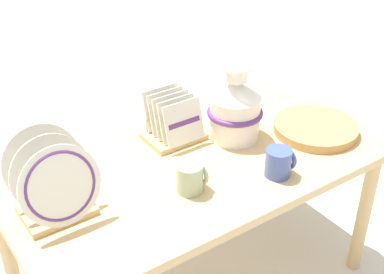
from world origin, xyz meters
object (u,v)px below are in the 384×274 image
Objects in this scene: dish_rack_square_plates at (173,125)px; mug_cobalt_glaze at (279,162)px; mug_sage_glaze at (191,177)px; ceramic_vase at (235,108)px; dish_rack_round_plates at (55,188)px; wicker_charger_stack at (316,128)px.

mug_cobalt_glaze is (0.17, -0.41, -0.01)m from dish_rack_square_plates.
mug_sage_glaze is at bearing 161.74° from mug_cobalt_glaze.
mug_cobalt_glaze is at bearing -95.96° from ceramic_vase.
dish_rack_round_plates is 2.66× the size of mug_cobalt_glaze.
dish_rack_round_plates is 2.66× the size of mug_sage_glaze.
mug_cobalt_glaze is at bearing -17.60° from dish_rack_round_plates.
ceramic_vase is 0.39m from mug_sage_glaze.
wicker_charger_stack is (0.49, -0.28, -0.04)m from dish_rack_square_plates.
dish_rack_round_plates is at bearing 162.87° from mug_sage_glaze.
dish_rack_square_plates is (0.55, 0.19, -0.05)m from dish_rack_round_plates.
ceramic_vase is at bearing 4.49° from dish_rack_round_plates.
ceramic_vase is 3.00× the size of mug_cobalt_glaze.
mug_cobalt_glaze is at bearing -67.62° from dish_rack_square_plates.
dish_rack_square_plates is (-0.20, 0.13, -0.07)m from ceramic_vase.
dish_rack_round_plates is at bearing -161.48° from dish_rack_square_plates.
mug_cobalt_glaze is at bearing -18.26° from mug_sage_glaze.
dish_rack_square_plates reaches higher than mug_cobalt_glaze.
dish_rack_square_plates is at bearing 18.52° from dish_rack_round_plates.
ceramic_vase reaches higher than wicker_charger_stack.
ceramic_vase is 1.41× the size of dish_rack_square_plates.
ceramic_vase is at bearing 29.39° from mug_sage_glaze.
dish_rack_round_plates reaches higher than mug_cobalt_glaze.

